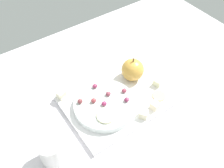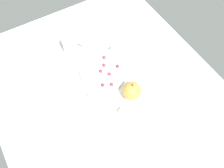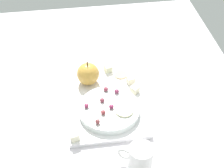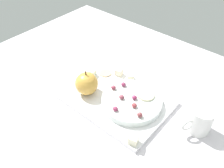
# 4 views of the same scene
# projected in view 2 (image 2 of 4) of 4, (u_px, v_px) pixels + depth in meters

# --- Properties ---
(table) EXTENTS (1.15, 0.91, 0.05)m
(table) POSITION_uv_depth(u_px,v_px,m) (111.00, 99.00, 1.00)
(table) COLOR silver
(table) RESTS_ON ground
(platter) EXTENTS (0.33, 0.24, 0.01)m
(platter) POSITION_uv_depth(u_px,v_px,m) (111.00, 85.00, 1.00)
(platter) COLOR white
(platter) RESTS_ON table
(serving_dish) EXTENTS (0.19, 0.19, 0.02)m
(serving_dish) POSITION_uv_depth(u_px,v_px,m) (103.00, 74.00, 1.01)
(serving_dish) COLOR white
(serving_dish) RESTS_ON platter
(apple_whole) EXTENTS (0.07, 0.07, 0.07)m
(apple_whole) POSITION_uv_depth(u_px,v_px,m) (132.00, 91.00, 0.94)
(apple_whole) COLOR gold
(apple_whole) RESTS_ON platter
(apple_stem) EXTENTS (0.01, 0.01, 0.01)m
(apple_stem) POSITION_uv_depth(u_px,v_px,m) (133.00, 85.00, 0.90)
(apple_stem) COLOR brown
(apple_stem) RESTS_ON apple_whole
(cheese_cube_0) EXTENTS (0.03, 0.03, 0.02)m
(cheese_cube_0) POSITION_uv_depth(u_px,v_px,m) (98.00, 106.00, 0.93)
(cheese_cube_0) COLOR #F6E7C8
(cheese_cube_0) RESTS_ON platter
(cheese_cube_1) EXTENTS (0.03, 0.03, 0.02)m
(cheese_cube_1) POSITION_uv_depth(u_px,v_px,m) (122.00, 112.00, 0.92)
(cheese_cube_1) COLOR #EBEEC5
(cheese_cube_1) RESTS_ON platter
(cheese_cube_2) EXTENTS (0.03, 0.03, 0.02)m
(cheese_cube_2) POSITION_uv_depth(u_px,v_px,m) (91.00, 97.00, 0.95)
(cheese_cube_2) COLOR #F9EEC7
(cheese_cube_2) RESTS_ON platter
(cheese_cube_3) EXTENTS (0.03, 0.03, 0.02)m
(cheese_cube_3) POSITION_uv_depth(u_px,v_px,m) (114.00, 49.00, 1.08)
(cheese_cube_3) COLOR #F0E9C6
(cheese_cube_3) RESTS_ON platter
(cracker_0) EXTENTS (0.04, 0.04, 0.00)m
(cracker_0) POSITION_uv_depth(u_px,v_px,m) (110.00, 112.00, 0.93)
(cracker_0) COLOR #D2B38B
(cracker_0) RESTS_ON platter
(grape_0) EXTENTS (0.02, 0.01, 0.01)m
(grape_0) POSITION_uv_depth(u_px,v_px,m) (109.00, 74.00, 0.99)
(grape_0) COLOR #8D3E4E
(grape_0) RESTS_ON serving_dish
(grape_1) EXTENTS (0.02, 0.01, 0.01)m
(grape_1) POSITION_uv_depth(u_px,v_px,m) (103.00, 85.00, 0.96)
(grape_1) COLOR #883153
(grape_1) RESTS_ON serving_dish
(grape_2) EXTENTS (0.02, 0.01, 0.02)m
(grape_2) POSITION_uv_depth(u_px,v_px,m) (104.00, 57.00, 1.03)
(grape_2) COLOR brown
(grape_2) RESTS_ON serving_dish
(grape_3) EXTENTS (0.02, 0.01, 0.01)m
(grape_3) POSITION_uv_depth(u_px,v_px,m) (118.00, 66.00, 1.01)
(grape_3) COLOR #933153
(grape_3) RESTS_ON serving_dish
(grape_4) EXTENTS (0.02, 0.01, 0.01)m
(grape_4) POSITION_uv_depth(u_px,v_px,m) (112.00, 84.00, 0.96)
(grape_4) COLOR #993A4D
(grape_4) RESTS_ON serving_dish
(grape_5) EXTENTS (0.02, 0.01, 0.01)m
(grape_5) POSITION_uv_depth(u_px,v_px,m) (104.00, 65.00, 1.01)
(grape_5) COLOR #983A40
(grape_5) RESTS_ON serving_dish
(grape_6) EXTENTS (0.02, 0.01, 0.01)m
(grape_6) POSITION_uv_depth(u_px,v_px,m) (101.00, 71.00, 1.00)
(grape_6) COLOR #942C55
(grape_6) RESTS_ON serving_dish
(apple_slice_0) EXTENTS (0.05, 0.05, 0.01)m
(apple_slice_0) POSITION_uv_depth(u_px,v_px,m) (91.00, 72.00, 1.00)
(apple_slice_0) COLOR beige
(apple_slice_0) RESTS_ON serving_dish
(cup) EXTENTS (0.06, 0.09, 0.08)m
(cup) POSITION_uv_depth(u_px,v_px,m) (70.00, 45.00, 1.07)
(cup) COLOR white
(cup) RESTS_ON table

